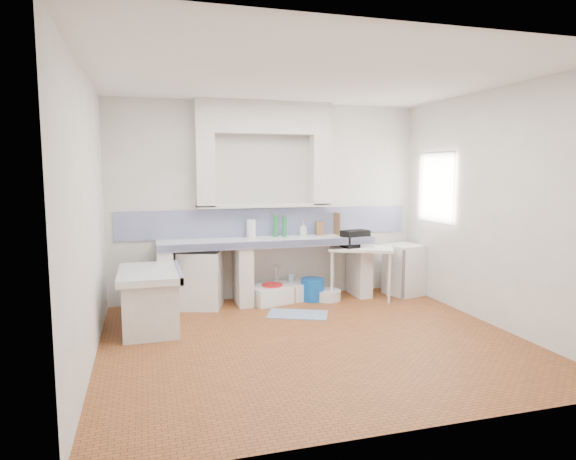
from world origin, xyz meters
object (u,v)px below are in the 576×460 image
object	(u,v)px
sink	(279,294)
fridge	(405,269)
side_table	(360,273)
stove	(201,279)

from	to	relation	value
sink	fridge	bearing A→B (deg)	-21.14
sink	side_table	world-z (taller)	side_table
side_table	fridge	distance (m)	0.75
stove	fridge	distance (m)	3.01
side_table	stove	bearing A→B (deg)	-159.99
stove	side_table	world-z (taller)	stove
side_table	sink	bearing A→B (deg)	-164.87
stove	sink	bearing A→B (deg)	17.44
side_table	fridge	world-z (taller)	fridge
stove	fridge	bearing A→B (deg)	14.49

